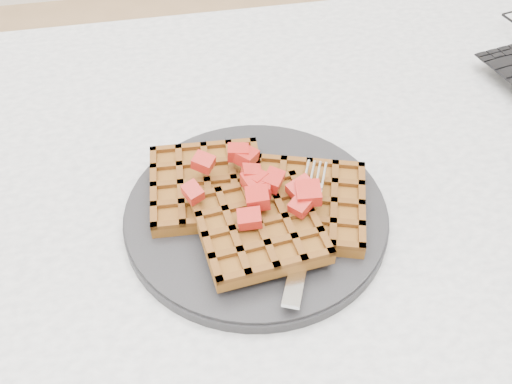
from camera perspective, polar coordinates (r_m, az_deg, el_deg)
table at (r=0.73m, az=6.84°, el=-5.28°), size 1.20×0.80×0.75m
plate at (r=0.59m, az=-0.00°, el=-2.15°), size 0.27×0.27×0.02m
waffles at (r=0.57m, az=0.09°, el=-1.15°), size 0.23×0.20×0.03m
strawberry_pile at (r=0.56m, az=-0.00°, el=1.00°), size 0.15×0.15×0.02m
fork at (r=0.56m, az=5.05°, el=-3.42°), size 0.09×0.18×0.02m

